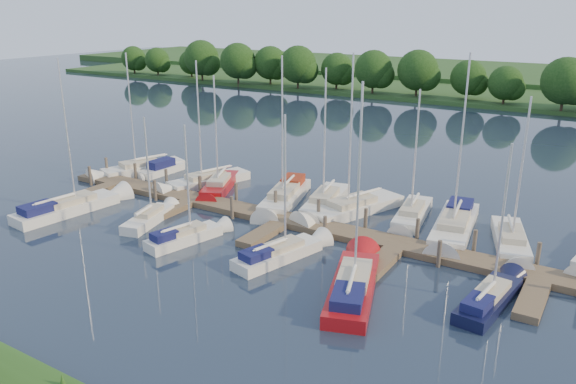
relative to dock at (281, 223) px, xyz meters
The scene contains 22 objects.
ground 7.31m from the dock, 90.00° to the right, with size 260.00×260.00×0.00m, color #1A2234.
dock is the anchor object (origin of this frame).
mooring_pilings 1.19m from the dock, 90.00° to the left, with size 38.24×2.84×2.00m.
far_shore 67.69m from the dock, 90.00° to the left, with size 180.00×30.00×0.60m, color #23461B.
distant_hill 92.69m from the dock, 90.00° to the left, with size 220.00×40.00×1.40m, color #335826.
treeline 55.71m from the dock, 81.80° to the left, with size 148.34×9.96×8.20m.
sailboat_n_0 17.74m from the dock, 166.97° to the left, with size 4.33×8.35×10.70m.
motorboat 16.12m from the dock, 163.03° to the left, with size 1.68×4.99×1.56m.
sailboat_n_2 10.89m from the dock, 157.26° to the left, with size 4.08×8.15×10.39m.
sailboat_n_3 9.07m from the dock, 155.19° to the left, with size 4.14×7.17×9.44m.
sailboat_n_4 4.60m from the dock, 119.32° to the left, with size 3.96×8.77×11.20m.
sailboat_n_5 4.75m from the dock, 80.93° to the left, with size 3.30×8.19×10.45m.
sailboat_n_6 5.35m from the dock, 56.33° to the left, with size 4.76×8.99×11.53m.
sailboat_n_7 8.97m from the dock, 38.53° to the left, with size 2.61×7.30×9.32m.
sailboat_n_8 11.22m from the dock, 25.73° to the left, with size 3.26×9.42×11.80m.
sailboat_n_9 14.39m from the dock, 17.62° to the left, with size 3.51×7.47×9.56m.
sailboat_s_0 15.19m from the dock, 158.20° to the right, with size 2.94×8.78×11.08m.
sailboat_s_1 8.90m from the dock, 152.68° to the right, with size 2.51×5.76×7.50m.
sailboat_s_2 6.46m from the dock, 123.67° to the right, with size 2.55×5.90×7.69m.
sailboat_s_3 5.14m from the dock, 58.21° to the right, with size 3.08×6.83×8.74m.
sailboat_s_4 9.82m from the dock, 35.61° to the right, with size 4.25×8.68×11.04m.
sailboat_s_5 14.64m from the dock, 13.52° to the right, with size 2.21×6.56×8.35m.
Camera 1 is at (18.59, -22.04, 13.93)m, focal length 35.00 mm.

